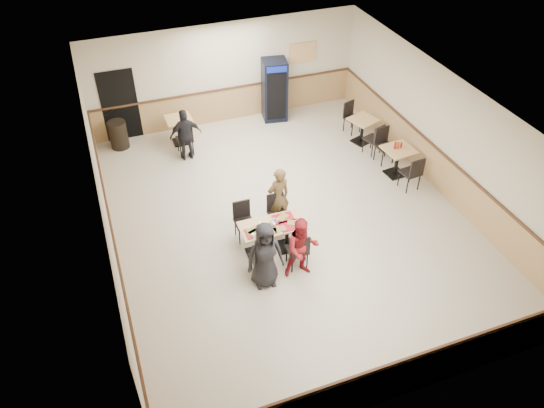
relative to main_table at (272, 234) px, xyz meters
name	(u,v)px	position (x,y,z in m)	size (l,w,h in m)	color
ground	(288,218)	(0.75, 0.90, -0.50)	(10.00, 10.00, 0.00)	beige
room_shell	(314,131)	(2.52, 3.45, 0.08)	(10.00, 10.00, 10.00)	silver
main_table	(272,234)	(0.00, 0.00, 0.00)	(1.41, 0.72, 0.75)	black
main_chairs	(270,235)	(-0.05, 0.00, -0.02)	(1.27, 1.66, 0.95)	black
diner_woman_left	(265,255)	(-0.46, -0.84, 0.28)	(0.76, 0.49, 1.55)	black
diner_woman_right	(302,248)	(0.33, -0.85, 0.23)	(0.70, 0.55, 1.45)	maroon
diner_man_opposite	(278,197)	(0.46, 0.84, 0.27)	(0.56, 0.37, 1.53)	brown
lone_diner	(186,135)	(-0.89, 4.23, 0.24)	(0.87, 0.36, 1.48)	black
tabletop_clutter	(273,226)	(0.00, -0.06, 0.27)	(1.23, 0.61, 0.12)	#A80B1D
side_table_near	(398,158)	(4.06, 1.59, 0.03)	(0.80, 0.80, 0.79)	black
side_table_near_chair_south	(410,172)	(4.06, 0.96, 0.00)	(0.46, 0.46, 1.00)	black
side_table_near_chair_north	(385,146)	(4.06, 2.22, 0.00)	(0.46, 0.46, 1.00)	black
side_table_far	(363,127)	(3.96, 3.32, 0.00)	(0.88, 0.88, 0.75)	black
side_table_far_chair_south	(373,138)	(3.96, 2.73, -0.02)	(0.44, 0.44, 0.95)	black
side_table_far_chair_north	(353,118)	(3.96, 3.92, -0.02)	(0.44, 0.44, 0.95)	black
condiment_caddy	(398,145)	(4.02, 1.64, 0.38)	(0.23, 0.06, 0.20)	#B60D15
back_table	(180,127)	(-0.89, 5.10, 0.01)	(0.72, 0.72, 0.77)	black
back_table_chair_lone	(185,138)	(-0.89, 4.49, -0.01)	(0.45, 0.45, 0.97)	black
pepsi_cooler	(274,90)	(2.11, 5.50, 0.43)	(0.81, 0.81, 1.86)	black
trash_bin	(118,135)	(-2.56, 5.45, -0.10)	(0.51, 0.51, 0.80)	black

